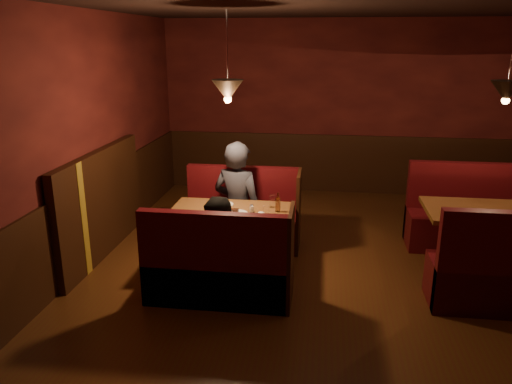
# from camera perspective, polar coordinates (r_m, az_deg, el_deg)

# --- Properties ---
(room) EXTENTS (6.02, 7.02, 2.92)m
(room) POSITION_cam_1_polar(r_m,az_deg,el_deg) (5.30, 7.45, 0.34)
(room) COLOR #4D2B10
(room) RESTS_ON ground
(main_table) EXTENTS (1.34, 0.82, 0.94)m
(main_table) POSITION_cam_1_polar(r_m,az_deg,el_deg) (5.67, -2.87, -3.71)
(main_table) COLOR brown
(main_table) RESTS_ON ground
(main_bench_far) EXTENTS (1.48, 0.53, 1.01)m
(main_bench_far) POSITION_cam_1_polar(r_m,az_deg,el_deg) (6.45, -1.46, -3.29)
(main_bench_far) COLOR #4B0A0C
(main_bench_far) RESTS_ON ground
(main_bench_near) EXTENTS (1.48, 0.53, 1.01)m
(main_bench_near) POSITION_cam_1_polar(r_m,az_deg,el_deg) (5.07, -4.27, -9.22)
(main_bench_near) COLOR #4B0A0C
(main_bench_near) RESTS_ON ground
(second_table) EXTENTS (1.36, 0.87, 0.77)m
(second_table) POSITION_cam_1_polar(r_m,az_deg,el_deg) (6.11, 24.91, -3.65)
(second_table) COLOR brown
(second_table) RESTS_ON ground
(second_bench_far) EXTENTS (1.50, 0.56, 1.07)m
(second_bench_far) POSITION_cam_1_polar(r_m,az_deg,el_deg) (6.92, 23.07, -3.07)
(second_bench_far) COLOR #4B0A0C
(second_bench_far) RESTS_ON ground
(diner_a) EXTENTS (0.73, 0.59, 1.75)m
(diner_a) POSITION_cam_1_polar(r_m,az_deg,el_deg) (6.09, -2.14, 0.97)
(diner_a) COLOR #26252E
(diner_a) RESTS_ON ground
(diner_b) EXTENTS (0.73, 0.59, 1.42)m
(diner_b) POSITION_cam_1_polar(r_m,az_deg,el_deg) (5.01, -3.91, -4.67)
(diner_b) COLOR black
(diner_b) RESTS_ON ground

